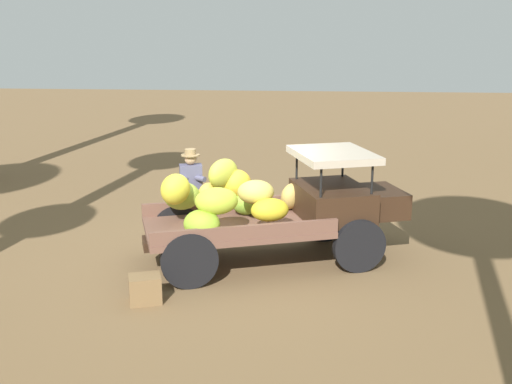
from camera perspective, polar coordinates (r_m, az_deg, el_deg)
name	(u,v)px	position (r m, az deg, el deg)	size (l,w,h in m)	color
ground_plane	(236,256)	(11.10, -1.80, -5.87)	(60.00, 60.00, 0.00)	brown
truck	(277,207)	(10.62, 1.97, -1.38)	(4.66, 2.88, 1.89)	#352115
farmer	(191,191)	(11.45, -5.93, 0.11)	(0.54, 0.50, 1.80)	#47403E
wooden_crate	(145,289)	(9.38, -10.11, -8.72)	(0.46, 0.36, 0.41)	brown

